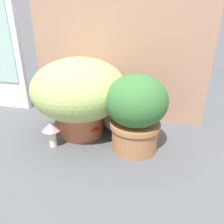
{
  "coord_description": "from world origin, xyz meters",
  "views": [
    {
      "loc": [
        0.4,
        -0.98,
        0.67
      ],
      "look_at": [
        0.13,
        0.14,
        0.18
      ],
      "focal_mm": 33.21,
      "sensor_mm": 36.0,
      "label": 1
    }
  ],
  "objects_px": {
    "leafy_planter": "(136,111)",
    "cat": "(126,118)",
    "mushroom_ornament_red": "(92,127)",
    "mushroom_ornament_pink": "(52,129)",
    "grass_planter": "(80,92)"
  },
  "relations": [
    {
      "from": "leafy_planter",
      "to": "cat",
      "type": "height_order",
      "value": "leafy_planter"
    },
    {
      "from": "mushroom_ornament_red",
      "to": "mushroom_ornament_pink",
      "type": "xyz_separation_m",
      "value": [
        -0.2,
        -0.13,
        0.03
      ]
    },
    {
      "from": "leafy_planter",
      "to": "cat",
      "type": "distance_m",
      "value": 0.2
    },
    {
      "from": "grass_planter",
      "to": "mushroom_ornament_red",
      "type": "height_order",
      "value": "grass_planter"
    },
    {
      "from": "cat",
      "to": "mushroom_ornament_pink",
      "type": "xyz_separation_m",
      "value": [
        -0.39,
        -0.23,
        -0.01
      ]
    },
    {
      "from": "grass_planter",
      "to": "mushroom_ornament_red",
      "type": "relative_size",
      "value": 4.68
    },
    {
      "from": "mushroom_ornament_red",
      "to": "mushroom_ornament_pink",
      "type": "height_order",
      "value": "mushroom_ornament_pink"
    },
    {
      "from": "grass_planter",
      "to": "mushroom_ornament_pink",
      "type": "height_order",
      "value": "grass_planter"
    },
    {
      "from": "cat",
      "to": "mushroom_ornament_red",
      "type": "height_order",
      "value": "cat"
    },
    {
      "from": "leafy_planter",
      "to": "mushroom_ornament_red",
      "type": "height_order",
      "value": "leafy_planter"
    },
    {
      "from": "cat",
      "to": "mushroom_ornament_red",
      "type": "xyz_separation_m",
      "value": [
        -0.19,
        -0.1,
        -0.04
      ]
    },
    {
      "from": "mushroom_ornament_red",
      "to": "cat",
      "type": "bearing_deg",
      "value": 28.75
    },
    {
      "from": "leafy_planter",
      "to": "grass_planter",
      "type": "bearing_deg",
      "value": 164.35
    },
    {
      "from": "leafy_planter",
      "to": "mushroom_ornament_pink",
      "type": "distance_m",
      "value": 0.49
    },
    {
      "from": "grass_planter",
      "to": "mushroom_ornament_red",
      "type": "distance_m",
      "value": 0.23
    }
  ]
}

